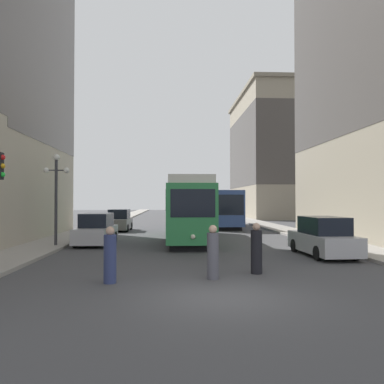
% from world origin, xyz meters
% --- Properties ---
extents(ground_plane, '(200.00, 200.00, 0.00)m').
position_xyz_m(ground_plane, '(0.00, 0.00, 0.00)').
color(ground_plane, '#424244').
extents(sidewalk_left, '(2.60, 120.00, 0.15)m').
position_xyz_m(sidewalk_left, '(-8.32, 40.00, 0.07)').
color(sidewalk_left, gray).
rests_on(sidewalk_left, ground).
extents(sidewalk_right, '(2.60, 120.00, 0.15)m').
position_xyz_m(sidewalk_right, '(8.32, 40.00, 0.07)').
color(sidewalk_right, gray).
rests_on(sidewalk_right, ground).
extents(streetcar, '(2.69, 13.79, 3.89)m').
position_xyz_m(streetcar, '(-0.30, 15.93, 2.10)').
color(streetcar, black).
rests_on(streetcar, ground).
extents(transit_bus, '(2.74, 11.92, 3.45)m').
position_xyz_m(transit_bus, '(3.52, 28.66, 1.95)').
color(transit_bus, black).
rests_on(transit_bus, ground).
extents(parked_car_left_near, '(1.97, 4.34, 1.82)m').
position_xyz_m(parked_car_left_near, '(-5.71, 24.01, 0.84)').
color(parked_car_left_near, black).
rests_on(parked_car_left_near, ground).
extents(parked_car_left_mid, '(1.96, 4.93, 1.82)m').
position_xyz_m(parked_car_left_mid, '(-5.71, 13.32, 0.84)').
color(parked_car_left_mid, black).
rests_on(parked_car_left_mid, ground).
extents(parked_car_right_far, '(1.99, 4.85, 1.82)m').
position_xyz_m(parked_car_right_far, '(5.72, 7.75, 0.84)').
color(parked_car_right_far, black).
rests_on(parked_car_right_far, ground).
extents(pedestrian_crossing_near, '(0.39, 0.39, 1.76)m').
position_xyz_m(pedestrian_crossing_near, '(-3.26, 2.00, 0.82)').
color(pedestrian_crossing_near, navy).
rests_on(pedestrian_crossing_near, ground).
extents(pedestrian_crossing_far, '(0.40, 0.40, 1.77)m').
position_xyz_m(pedestrian_crossing_far, '(0.01, 2.48, 0.82)').
color(pedestrian_crossing_far, '#4C4C56').
rests_on(pedestrian_crossing_far, ground).
extents(pedestrian_on_sidewalk, '(0.40, 0.40, 1.78)m').
position_xyz_m(pedestrian_on_sidewalk, '(1.65, 3.38, 0.83)').
color(pedestrian_on_sidewalk, black).
rests_on(pedestrian_on_sidewalk, ground).
extents(lamp_post_left_near, '(1.41, 0.36, 4.97)m').
position_xyz_m(lamp_post_left_near, '(-7.62, 11.71, 3.45)').
color(lamp_post_left_near, '#333338').
rests_on(lamp_post_left_near, sidewalk_left).
extents(building_right_midblock, '(16.11, 23.18, 19.08)m').
position_xyz_m(building_right_midblock, '(17.37, 51.98, 9.80)').
color(building_right_midblock, gray).
rests_on(building_right_midblock, ground).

